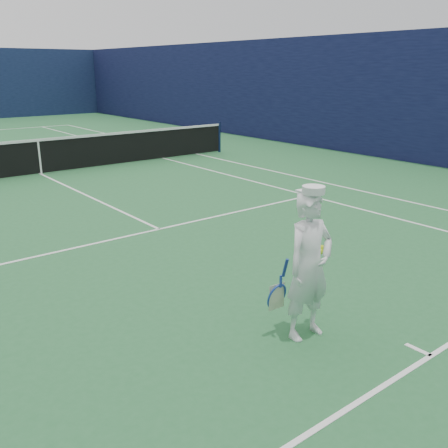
% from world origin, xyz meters
% --- Properties ---
extents(ground, '(80.00, 80.00, 0.00)m').
position_xyz_m(ground, '(0.00, 0.00, 0.00)').
color(ground, '#256234').
rests_on(ground, ground).
extents(court_markings, '(11.03, 23.83, 0.01)m').
position_xyz_m(court_markings, '(0.00, 0.00, 0.00)').
color(court_markings, white).
rests_on(court_markings, ground).
extents(windscreen_fence, '(20.12, 36.12, 4.00)m').
position_xyz_m(windscreen_fence, '(0.00, 0.00, 2.00)').
color(windscreen_fence, '#101A3C').
rests_on(windscreen_fence, ground).
extents(tennis_net, '(12.88, 0.09, 1.07)m').
position_xyz_m(tennis_net, '(0.00, 0.00, 0.55)').
color(tennis_net, '#141E4C').
rests_on(tennis_net, ground).
extents(tennis_player, '(0.76, 0.49, 1.73)m').
position_xyz_m(tennis_player, '(-0.70, -10.76, 0.84)').
color(tennis_player, white).
rests_on(tennis_player, ground).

